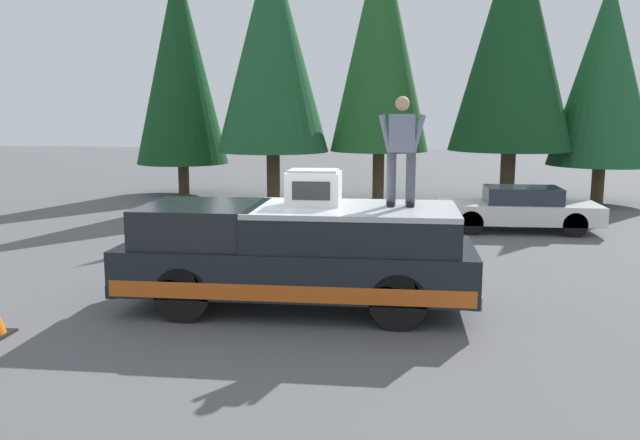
{
  "coord_description": "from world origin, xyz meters",
  "views": [
    {
      "loc": [
        -10.54,
        -1.76,
        3.12
      ],
      "look_at": [
        0.06,
        -0.49,
        1.35
      ],
      "focal_mm": 37.09,
      "sensor_mm": 36.0,
      "label": 1
    }
  ],
  "objects_px": {
    "compressor_unit": "(314,187)",
    "parked_car_white": "(519,209)",
    "pickup_truck": "(298,254)",
    "person_on_truck_bed": "(402,148)"
  },
  "relations": [
    {
      "from": "compressor_unit",
      "to": "parked_car_white",
      "type": "bearing_deg",
      "value": -31.35
    },
    {
      "from": "person_on_truck_bed",
      "to": "parked_car_white",
      "type": "bearing_deg",
      "value": -23.02
    },
    {
      "from": "pickup_truck",
      "to": "person_on_truck_bed",
      "type": "xyz_separation_m",
      "value": [
        0.19,
        -1.6,
        1.68
      ]
    },
    {
      "from": "compressor_unit",
      "to": "person_on_truck_bed",
      "type": "height_order",
      "value": "person_on_truck_bed"
    },
    {
      "from": "person_on_truck_bed",
      "to": "parked_car_white",
      "type": "distance_m",
      "value": 8.18
    },
    {
      "from": "person_on_truck_bed",
      "to": "parked_car_white",
      "type": "relative_size",
      "value": 0.41
    },
    {
      "from": "pickup_truck",
      "to": "compressor_unit",
      "type": "relative_size",
      "value": 6.6
    },
    {
      "from": "pickup_truck",
      "to": "parked_car_white",
      "type": "height_order",
      "value": "pickup_truck"
    },
    {
      "from": "compressor_unit",
      "to": "parked_car_white",
      "type": "distance_m",
      "value": 8.7
    },
    {
      "from": "compressor_unit",
      "to": "person_on_truck_bed",
      "type": "distance_m",
      "value": 1.5
    }
  ]
}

